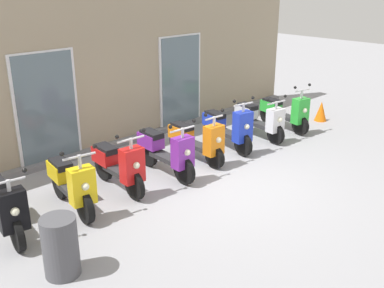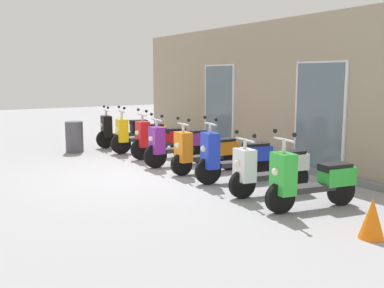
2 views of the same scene
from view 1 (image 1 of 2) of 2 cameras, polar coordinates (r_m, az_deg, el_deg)
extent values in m
plane|color=#939399|center=(8.38, 4.00, -5.17)|extent=(40.00, 40.00, 0.00)
cube|color=gray|center=(10.25, -9.62, 8.98)|extent=(11.50, 0.30, 3.25)
cube|color=slate|center=(10.47, -8.34, 0.38)|extent=(11.50, 0.20, 0.12)
cube|color=silver|center=(9.35, -17.84, 4.16)|extent=(1.34, 0.04, 2.30)
cube|color=slate|center=(9.33, -17.78, 4.14)|extent=(1.22, 0.02, 2.22)
cube|color=silver|center=(11.29, -1.48, 7.84)|extent=(1.34, 0.04, 2.30)
cube|color=slate|center=(11.28, -1.40, 7.83)|extent=(1.22, 0.02, 2.22)
cylinder|color=black|center=(6.84, -21.26, -10.57)|extent=(0.16, 0.52, 0.51)
cube|color=#2D2D30|center=(7.27, -22.60, -7.95)|extent=(0.35, 0.72, 0.09)
cube|color=black|center=(6.71, -21.75, -7.80)|extent=(0.41, 0.29, 0.59)
sphere|color=#F2EFCC|center=(6.57, -21.48, -7.95)|extent=(0.12, 0.12, 0.12)
cylinder|color=silver|center=(6.55, -22.17, -4.96)|extent=(0.06, 0.06, 0.18)
cylinder|color=silver|center=(6.52, -22.25, -4.40)|extent=(0.46, 0.09, 0.04)
sphere|color=black|center=(6.53, -20.42, -3.14)|extent=(0.07, 0.07, 0.07)
cylinder|color=black|center=(7.24, -13.37, -7.80)|extent=(0.17, 0.53, 0.52)
cylinder|color=black|center=(8.12, -16.34, -4.85)|extent=(0.17, 0.53, 0.52)
cube|color=#2D2D30|center=(7.63, -15.02, -5.57)|extent=(0.34, 0.68, 0.09)
cube|color=yellow|center=(7.11, -13.73, -5.17)|extent=(0.41, 0.29, 0.59)
sphere|color=#F2EFCC|center=(6.99, -13.34, -5.25)|extent=(0.12, 0.12, 0.12)
cube|color=yellow|center=(7.92, -16.29, -3.26)|extent=(0.37, 0.55, 0.28)
cube|color=black|center=(7.83, -16.28, -2.42)|extent=(0.32, 0.51, 0.11)
cylinder|color=silver|center=(6.96, -14.00, -2.26)|extent=(0.06, 0.06, 0.24)
cylinder|color=silver|center=(6.92, -14.07, -1.52)|extent=(0.52, 0.10, 0.04)
sphere|color=black|center=(6.98, -12.20, -0.30)|extent=(0.07, 0.07, 0.07)
sphere|color=black|center=(6.80, -16.13, -1.21)|extent=(0.07, 0.07, 0.07)
cylinder|color=black|center=(7.80, -7.29, -5.22)|extent=(0.12, 0.52, 0.52)
cylinder|color=black|center=(8.63, -11.13, -2.84)|extent=(0.12, 0.52, 0.52)
cube|color=#2D2D30|center=(8.17, -9.35, -3.33)|extent=(0.30, 0.67, 0.09)
cube|color=red|center=(7.68, -7.58, -2.67)|extent=(0.39, 0.26, 0.61)
sphere|color=#F2EFCC|center=(7.57, -7.05, -2.69)|extent=(0.12, 0.12, 0.12)
cube|color=red|center=(8.45, -10.91, -1.41)|extent=(0.33, 0.54, 0.28)
cube|color=black|center=(8.37, -10.84, -0.60)|extent=(0.29, 0.50, 0.11)
cylinder|color=silver|center=(7.54, -7.71, 0.02)|extent=(0.06, 0.06, 0.20)
cylinder|color=silver|center=(7.51, -7.74, 0.61)|extent=(0.52, 0.07, 0.04)
sphere|color=black|center=(7.61, -6.14, 1.74)|extent=(0.07, 0.07, 0.07)
sphere|color=black|center=(7.35, -9.47, 0.89)|extent=(0.07, 0.07, 0.07)
cylinder|color=black|center=(8.29, -0.99, -3.41)|extent=(0.12, 0.53, 0.52)
cylinder|color=black|center=(9.12, -5.56, -1.23)|extent=(0.12, 0.53, 0.52)
cube|color=#2D2D30|center=(8.66, -3.40, -1.66)|extent=(0.29, 0.71, 0.09)
cube|color=purple|center=(8.19, -1.19, -1.08)|extent=(0.39, 0.26, 0.58)
sphere|color=#F2EFCC|center=(8.08, -0.60, -1.07)|extent=(0.12, 0.12, 0.12)
cube|color=purple|center=(8.93, -5.25, 0.49)|extent=(0.32, 0.53, 0.28)
cube|color=black|center=(8.85, -5.13, 1.28)|extent=(0.28, 0.49, 0.11)
cylinder|color=silver|center=(8.06, -1.21, 1.36)|extent=(0.06, 0.06, 0.20)
cylinder|color=silver|center=(8.03, -1.21, 1.89)|extent=(0.55, 0.06, 0.04)
sphere|color=black|center=(8.17, 0.25, 2.96)|extent=(0.07, 0.07, 0.07)
sphere|color=black|center=(7.84, -2.74, 2.17)|extent=(0.07, 0.07, 0.07)
cylinder|color=black|center=(9.00, 2.91, -1.72)|extent=(0.13, 0.46, 0.45)
cylinder|color=black|center=(9.79, -1.78, 0.18)|extent=(0.13, 0.46, 0.45)
cube|color=#2D2D30|center=(9.35, 0.47, -0.16)|extent=(0.29, 0.72, 0.09)
cube|color=orange|center=(8.89, 2.77, 0.50)|extent=(0.39, 0.25, 0.60)
sphere|color=#F2EFCC|center=(8.79, 3.36, 0.53)|extent=(0.12, 0.12, 0.12)
cube|color=orange|center=(9.63, -1.41, 1.51)|extent=(0.32, 0.53, 0.28)
cube|color=black|center=(9.55, -1.27, 2.24)|extent=(0.28, 0.49, 0.11)
cylinder|color=silver|center=(8.77, 2.81, 2.84)|extent=(0.06, 0.06, 0.20)
cylinder|color=silver|center=(8.75, 2.82, 3.35)|extent=(0.46, 0.05, 0.04)
sphere|color=black|center=(8.87, 3.89, 4.25)|extent=(0.07, 0.07, 0.07)
sphere|color=black|center=(8.57, 1.74, 3.70)|extent=(0.07, 0.07, 0.07)
cylinder|color=black|center=(9.65, 6.48, -0.08)|extent=(0.18, 0.51, 0.50)
cylinder|color=black|center=(10.49, 2.45, 1.74)|extent=(0.18, 0.51, 0.50)
cube|color=#2D2D30|center=(10.03, 4.39, 1.41)|extent=(0.37, 0.74, 0.09)
cube|color=#1E38C6|center=(9.55, 6.42, 2.18)|extent=(0.41, 0.30, 0.66)
sphere|color=#F2EFCC|center=(9.45, 6.93, 2.20)|extent=(0.12, 0.12, 0.12)
cube|color=#1E38C6|center=(10.33, 2.80, 3.06)|extent=(0.38, 0.56, 0.28)
cube|color=black|center=(10.26, 2.95, 3.75)|extent=(0.34, 0.52, 0.11)
cylinder|color=silver|center=(9.43, 6.51, 4.55)|extent=(0.06, 0.06, 0.20)
cylinder|color=silver|center=(9.41, 6.53, 5.03)|extent=(0.50, 0.12, 0.04)
sphere|color=black|center=(9.54, 7.70, 5.82)|extent=(0.07, 0.07, 0.07)
sphere|color=black|center=(9.23, 5.38, 5.41)|extent=(0.07, 0.07, 0.07)
cylinder|color=black|center=(10.45, 10.53, 1.21)|extent=(0.16, 0.47, 0.46)
cylinder|color=black|center=(11.18, 6.45, 2.71)|extent=(0.16, 0.47, 0.46)
cube|color=#2D2D30|center=(10.78, 8.45, 2.49)|extent=(0.34, 0.70, 0.09)
cube|color=white|center=(10.38, 10.49, 2.97)|extent=(0.41, 0.28, 0.53)
sphere|color=#F2EFCC|center=(10.28, 11.03, 3.01)|extent=(0.12, 0.12, 0.12)
cube|color=white|center=(11.02, 6.87, 4.08)|extent=(0.36, 0.55, 0.28)
cube|color=black|center=(10.95, 7.04, 4.74)|extent=(0.32, 0.51, 0.11)
cylinder|color=silver|center=(10.28, 10.61, 4.79)|extent=(0.06, 0.06, 0.19)
cylinder|color=silver|center=(10.26, 10.64, 5.19)|extent=(0.55, 0.10, 0.04)
sphere|color=black|center=(10.43, 11.71, 5.94)|extent=(0.07, 0.07, 0.07)
sphere|color=black|center=(10.04, 9.60, 5.51)|extent=(0.07, 0.07, 0.07)
cylinder|color=black|center=(11.19, 13.53, 2.27)|extent=(0.18, 0.48, 0.46)
cylinder|color=black|center=(11.92, 9.55, 3.69)|extent=(0.18, 0.48, 0.46)
cube|color=#2D2D30|center=(11.52, 11.51, 3.48)|extent=(0.37, 0.73, 0.09)
cube|color=green|center=(11.11, 13.53, 4.11)|extent=(0.41, 0.30, 0.61)
sphere|color=#F2EFCC|center=(11.01, 14.05, 4.15)|extent=(0.12, 0.12, 0.12)
cube|color=green|center=(11.78, 9.96, 4.72)|extent=(0.38, 0.56, 0.28)
cube|color=black|center=(11.72, 10.13, 5.33)|extent=(0.33, 0.51, 0.11)
cylinder|color=silver|center=(11.00, 13.71, 6.12)|extent=(0.06, 0.06, 0.23)
cylinder|color=silver|center=(10.98, 13.75, 6.61)|extent=(0.49, 0.11, 0.04)
sphere|color=black|center=(11.14, 14.64, 7.26)|extent=(0.07, 0.07, 0.07)
sphere|color=black|center=(10.78, 12.92, 6.97)|extent=(0.07, 0.07, 0.07)
cone|color=orange|center=(12.44, 16.00, 4.01)|extent=(0.32, 0.32, 0.52)
cylinder|color=#4C4C51|center=(6.08, -16.30, -12.35)|extent=(0.46, 0.46, 0.81)
camera|label=2|loc=(13.98, 41.52, 8.86)|focal=42.12mm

